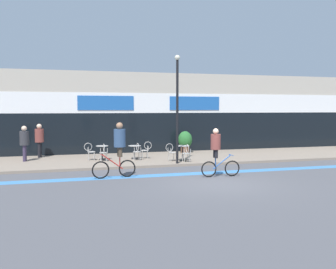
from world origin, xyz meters
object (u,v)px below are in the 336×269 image
Objects in this scene: bistro_table_1 at (135,149)px; cafe_chair_0_side at (90,150)px; bistro_table_2 at (183,150)px; lamp_post at (177,101)px; cafe_chair_0_near at (104,151)px; cafe_chair_1_side at (146,149)px; cafe_chair_2_near at (187,152)px; cyclist_1 at (118,145)px; bistro_table_0 at (102,150)px; cafe_chair_2_side at (171,151)px; cyclist_0 at (217,149)px; pedestrian_near_end at (39,138)px; planter_pot at (185,141)px; cafe_chair_1_near at (137,150)px; pedestrian_far_end at (24,140)px.

cafe_chair_0_side is (-2.33, 0.10, 0.01)m from bistro_table_1.
bistro_table_2 is 2.70m from lamp_post.
cafe_chair_0_near is 1.00× the size of cafe_chair_1_side.
cyclist_1 reaches higher than cafe_chair_2_near.
bistro_table_2 is (3.93, -1.48, 0.03)m from bistro_table_0.
bistro_table_1 is 1.78m from cafe_chair_0_near.
cafe_chair_0_near reaches higher than bistro_table_1.
cafe_chair_2_side is 0.17× the size of lamp_post.
lamp_post reaches higher than bistro_table_1.
bistro_table_1 is 5.06m from cyclist_1.
cyclist_0 is at bearing -68.57° from bistro_table_1.
cafe_chair_0_near is at bearing -26.66° from pedestrian_near_end.
bistro_table_0 is 5.60m from planter_pot.
cyclist_0 reaches higher than cafe_chair_1_side.
cyclist_0 reaches higher than pedestrian_near_end.
cafe_chair_0_near is at bearing -162.65° from bistro_table_1.
bistro_table_2 is at bearing -31.95° from bistro_table_1.
cafe_chair_1_near is (-2.22, 0.76, -0.03)m from bistro_table_2.
cyclist_1 is at bearing 168.87° from cyclist_0.
pedestrian_near_end reaches higher than planter_pot.
cafe_chair_1_near is (2.33, -0.73, 0.00)m from cafe_chair_0_side.
cafe_chair_1_near is at bearing -9.70° from cafe_chair_0_side.
bistro_table_1 is at bearing 5.51° from cafe_chair_1_side.
cafe_chair_1_near is (0.00, -0.63, 0.01)m from bistro_table_1.
cafe_chair_1_side is 6.22m from pedestrian_far_end.
planter_pot is at bearing -165.38° from pedestrian_far_end.
bistro_table_2 is 7.88m from pedestrian_near_end.
cafe_chair_1_near is 0.17× the size of lamp_post.
bistro_table_2 is 5.15m from cyclist_1.
cafe_chair_0_side reaches higher than bistro_table_1.
bistro_table_1 is at bearing -2.89° from cafe_chair_1_near.
cafe_chair_0_side is 1.00× the size of cafe_chair_1_near.
cafe_chair_1_side is (2.33, 0.52, 0.00)m from cafe_chair_0_near.
cafe_chair_2_side is 0.70× the size of planter_pot.
cyclist_1 is at bearing -127.31° from planter_pot.
pedestrian_far_end is (-7.76, 2.64, 0.55)m from cafe_chair_2_near.
cafe_chair_2_side is at bearing 101.41° from cyclist_0.
bistro_table_2 is at bearing 145.48° from cafe_chair_1_side.
pedestrian_far_end is (-7.78, 6.34, 0.05)m from cyclist_0.
bistro_table_2 is 0.85× the size of cafe_chair_2_near.
cyclist_1 is at bearing 154.94° from cafe_chair_1_near.
cafe_chair_1_near reaches higher than bistro_table_0.
cafe_chair_1_side is at bearing -48.45° from cafe_chair_1_near.
pedestrian_far_end is (-7.76, 2.02, 0.52)m from bistro_table_2.
cafe_chair_1_near is 0.40× the size of cyclist_1.
cyclist_0 is 10.51m from pedestrian_near_end.
bistro_table_0 is 3.91m from pedestrian_far_end.
planter_pot is (2.91, 2.06, 0.19)m from cafe_chair_1_side.
cyclist_0 reaches higher than planter_pot.
bistro_table_0 is 1.85m from cafe_chair_1_near.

